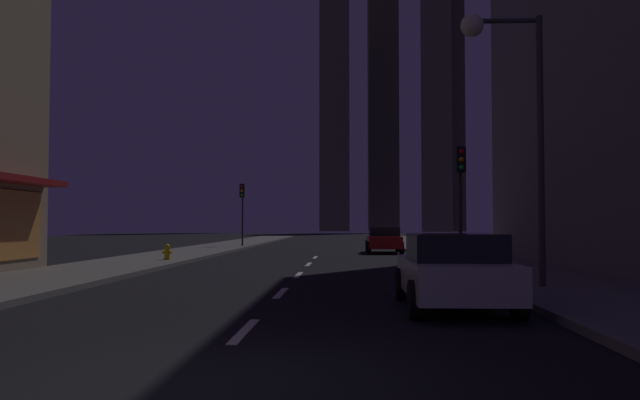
# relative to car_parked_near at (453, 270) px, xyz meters

# --- Properties ---
(ground_plane) EXTENTS (78.00, 136.00, 0.10)m
(ground_plane) POSITION_rel_car_parked_near_xyz_m (-3.60, 26.19, -0.79)
(ground_plane) COLOR black
(sidewalk_right) EXTENTS (4.00, 76.00, 0.15)m
(sidewalk_right) POSITION_rel_car_parked_near_xyz_m (3.40, 26.19, -0.67)
(sidewalk_right) COLOR #605E59
(sidewalk_right) RESTS_ON ground
(sidewalk_left) EXTENTS (4.00, 76.00, 0.15)m
(sidewalk_left) POSITION_rel_car_parked_near_xyz_m (-10.60, 26.19, -0.67)
(sidewalk_left) COLOR #605E59
(sidewalk_left) RESTS_ON ground
(lane_marking_center) EXTENTS (0.16, 28.20, 0.01)m
(lane_marking_center) POSITION_rel_car_parked_near_xyz_m (-3.60, 5.19, -0.73)
(lane_marking_center) COLOR silver
(lane_marking_center) RESTS_ON ground
(skyscraper_distant_tall) EXTENTS (6.55, 5.63, 78.62)m
(skyscraper_distant_tall) POSITION_rel_car_parked_near_xyz_m (-4.89, 125.84, 38.57)
(skyscraper_distant_tall) COLOR #5B5744
(skyscraper_distant_tall) RESTS_ON ground
(skyscraper_distant_mid) EXTENTS (7.15, 8.34, 60.52)m
(skyscraper_distant_mid) POSITION_rel_car_parked_near_xyz_m (6.55, 138.48, 29.52)
(skyscraper_distant_mid) COLOR #4E4A3A
(skyscraper_distant_mid) RESTS_ON ground
(skyscraper_distant_short) EXTENTS (5.49, 6.00, 65.11)m
(skyscraper_distant_short) POSITION_rel_car_parked_near_xyz_m (16.18, 116.24, 31.81)
(skyscraper_distant_short) COLOR #5F5A47
(skyscraper_distant_short) RESTS_ON ground
(skyscraper_distant_slender) EXTENTS (6.80, 8.40, 74.26)m
(skyscraper_distant_slender) POSITION_rel_car_parked_near_xyz_m (19.29, 123.40, 36.39)
(skyscraper_distant_slender) COLOR #494537
(skyscraper_distant_slender) RESTS_ON ground
(car_parked_near) EXTENTS (1.98, 4.24, 1.45)m
(car_parked_near) POSITION_rel_car_parked_near_xyz_m (0.00, 0.00, 0.00)
(car_parked_near) COLOR silver
(car_parked_near) RESTS_ON ground
(car_parked_far) EXTENTS (1.98, 4.24, 1.45)m
(car_parked_far) POSITION_rel_car_parked_near_xyz_m (0.00, 23.05, 0.00)
(car_parked_far) COLOR #B21919
(car_parked_far) RESTS_ON ground
(fire_hydrant_far_left) EXTENTS (0.42, 0.30, 0.65)m
(fire_hydrant_far_left) POSITION_rel_car_parked_near_xyz_m (-9.50, 13.49, -0.29)
(fire_hydrant_far_left) COLOR gold
(fire_hydrant_far_left) RESTS_ON sidewalk_left
(traffic_light_near_right) EXTENTS (0.32, 0.48, 4.20)m
(traffic_light_near_right) POSITION_rel_car_parked_near_xyz_m (1.90, 9.71, 2.45)
(traffic_light_near_right) COLOR #2D2D2D
(traffic_light_near_right) RESTS_ON sidewalk_right
(traffic_light_far_left) EXTENTS (0.32, 0.48, 4.20)m
(traffic_light_far_left) POSITION_rel_car_parked_near_xyz_m (-9.10, 29.51, 2.45)
(traffic_light_far_left) COLOR #2D2D2D
(traffic_light_far_left) RESTS_ON sidewalk_left
(street_lamp_right) EXTENTS (1.96, 0.56, 6.58)m
(street_lamp_right) POSITION_rel_car_parked_near_xyz_m (1.78, 2.99, 4.33)
(street_lamp_right) COLOR #38383D
(street_lamp_right) RESTS_ON sidewalk_right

